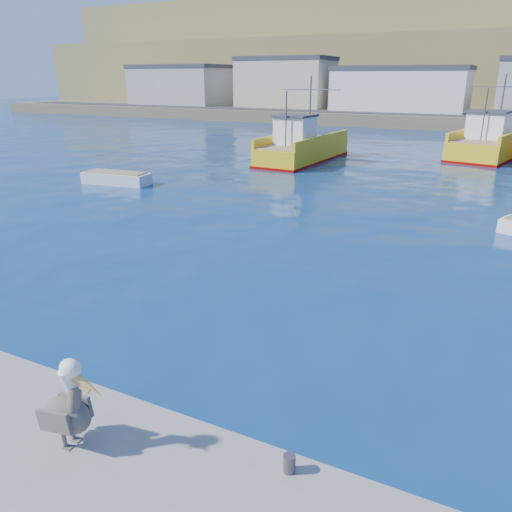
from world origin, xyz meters
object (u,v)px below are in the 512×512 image
(skiff_left, at_px, (117,179))
(trawler_yellow_a, at_px, (302,148))
(trawler_yellow_b, at_px, (491,143))
(pelican, at_px, (68,408))

(skiff_left, bearing_deg, trawler_yellow_a, 62.81)
(trawler_yellow_a, height_order, skiff_left, trawler_yellow_a)
(trawler_yellow_b, height_order, skiff_left, trawler_yellow_b)
(trawler_yellow_b, relative_size, skiff_left, 2.84)
(trawler_yellow_a, bearing_deg, pelican, -74.60)
(trawler_yellow_a, xyz_separation_m, skiff_left, (-6.95, -13.53, -0.71))
(pelican, bearing_deg, trawler_yellow_a, 105.40)
(trawler_yellow_a, bearing_deg, trawler_yellow_b, 35.57)
(trawler_yellow_a, bearing_deg, skiff_left, -117.19)
(pelican, bearing_deg, skiff_left, 130.05)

